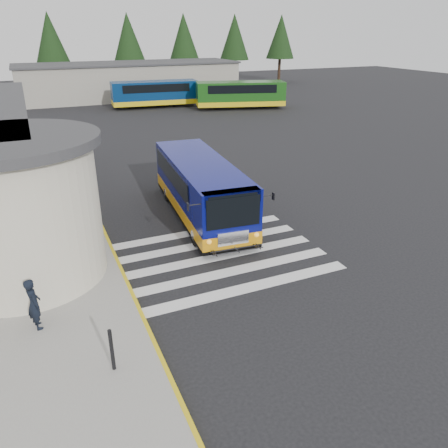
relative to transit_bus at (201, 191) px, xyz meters
name	(u,v)px	position (x,y,z in m)	size (l,w,h in m)	color
ground	(220,246)	(-0.44, -3.17, -1.24)	(140.00, 140.00, 0.00)	black
curb_strip	(100,224)	(-4.49, 0.83, -1.16)	(0.12, 34.00, 0.16)	gold
crosswalk	(217,257)	(-0.94, -3.97, -1.23)	(8.00, 5.35, 0.01)	silver
depot_building	(130,80)	(5.56, 38.83, 0.87)	(26.40, 8.40, 4.20)	gray
tree_line	(115,38)	(5.85, 46.83, 5.53)	(58.40, 4.40, 10.00)	black
transit_bus	(201,191)	(0.00, 0.00, 0.00)	(3.58, 9.35, 2.59)	#080D65
pedestrian_a	(34,304)	(-7.33, -5.99, -0.31)	(0.57, 0.37, 1.56)	black
pedestrian_b	(68,269)	(-6.26, -4.48, -0.23)	(0.83, 0.65, 1.72)	black
bollard	(112,350)	(-5.68, -8.57, -0.50)	(0.10, 0.10, 1.19)	black
far_bus_a	(155,93)	(6.43, 30.68, 0.31)	(9.44, 3.42, 2.38)	#072653
far_bus_b	(240,94)	(14.57, 26.04, 0.34)	(9.75, 5.07, 2.42)	#174913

